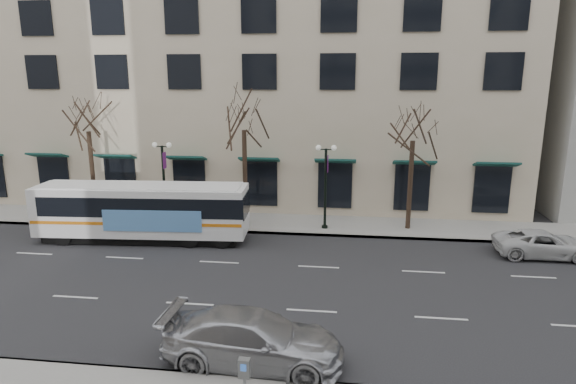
% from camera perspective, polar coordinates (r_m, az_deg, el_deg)
% --- Properties ---
extents(ground, '(160.00, 160.00, 0.00)m').
position_cam_1_polar(ground, '(22.59, -9.69, -10.35)').
color(ground, black).
rests_on(ground, ground).
extents(sidewalk_far, '(80.00, 4.00, 0.15)m').
position_cam_1_polar(sidewalk_far, '(30.15, 4.44, -3.94)').
color(sidewalk_far, gray).
rests_on(sidewalk_far, ground).
extents(building_hotel, '(40.00, 20.00, 24.00)m').
position_cam_1_polar(building_hotel, '(41.70, -4.53, 17.41)').
color(building_hotel, '#C1B193').
rests_on(building_hotel, ground).
extents(tree_far_left, '(3.60, 3.60, 8.34)m').
position_cam_1_polar(tree_far_left, '(32.93, -22.72, 8.30)').
color(tree_far_left, black).
rests_on(tree_far_left, ground).
extents(tree_far_mid, '(3.60, 3.60, 8.55)m').
position_cam_1_polar(tree_far_mid, '(29.31, -5.27, 9.17)').
color(tree_far_mid, black).
rests_on(tree_far_mid, ground).
extents(tree_far_right, '(3.60, 3.60, 8.06)m').
position_cam_1_polar(tree_far_right, '(28.93, 14.68, 7.78)').
color(tree_far_right, black).
rests_on(tree_far_right, ground).
extents(lamp_post_left, '(1.22, 0.45, 5.21)m').
position_cam_1_polar(lamp_post_left, '(30.73, -14.49, 1.53)').
color(lamp_post_left, black).
rests_on(lamp_post_left, ground).
extents(lamp_post_right, '(1.22, 0.45, 5.21)m').
position_cam_1_polar(lamp_post_right, '(28.64, 4.48, 1.08)').
color(lamp_post_right, black).
rests_on(lamp_post_right, ground).
extents(city_bus, '(12.00, 3.37, 3.22)m').
position_cam_1_polar(city_bus, '(28.32, -16.74, -2.07)').
color(city_bus, white).
rests_on(city_bus, ground).
extents(silver_car, '(5.97, 2.65, 1.70)m').
position_cam_1_polar(silver_car, '(16.18, -4.16, -16.96)').
color(silver_car, '#ACADB4').
rests_on(silver_car, ground).
extents(white_pickup, '(4.85, 2.26, 1.34)m').
position_cam_1_polar(white_pickup, '(28.23, 28.03, -5.45)').
color(white_pickup, silver).
rests_on(white_pickup, ground).
extents(pay_station, '(0.33, 0.23, 1.47)m').
position_cam_1_polar(pay_station, '(14.00, -5.18, -20.50)').
color(pay_station, slate).
rests_on(pay_station, sidewalk_near).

